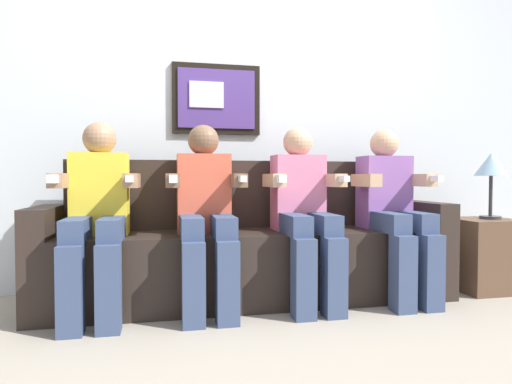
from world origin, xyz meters
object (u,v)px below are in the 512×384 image
(person_rightmost, at_px, (393,206))
(couch, at_px, (250,251))
(person_leftmost, at_px, (97,210))
(person_left_center, at_px, (205,208))
(person_right_center, at_px, (304,207))
(table_lamp, at_px, (491,167))

(person_rightmost, bearing_deg, couch, 169.50)
(person_leftmost, xyz_separation_m, person_rightmost, (1.82, 0.00, -0.00))
(couch, xyz_separation_m, person_leftmost, (-0.91, -0.17, 0.29))
(person_left_center, distance_m, person_right_center, 0.61)
(person_leftmost, height_order, person_left_center, same)
(couch, bearing_deg, person_left_center, -150.85)
(person_leftmost, distance_m, table_lamp, 2.60)
(person_leftmost, distance_m, person_left_center, 0.61)
(couch, xyz_separation_m, person_right_center, (0.30, -0.17, 0.29))
(table_lamp, bearing_deg, person_rightmost, -176.82)
(person_leftmost, bearing_deg, person_rightmost, 0.01)
(person_left_center, distance_m, table_lamp, 2.00)
(couch, relative_size, person_right_center, 2.32)
(person_right_center, height_order, table_lamp, person_right_center)
(couch, relative_size, person_leftmost, 2.32)
(person_rightmost, height_order, table_lamp, person_rightmost)
(person_left_center, relative_size, table_lamp, 2.41)
(person_rightmost, relative_size, table_lamp, 2.41)
(person_leftmost, bearing_deg, table_lamp, 0.95)
(couch, relative_size, person_left_center, 2.32)
(person_leftmost, relative_size, person_right_center, 1.00)
(person_right_center, distance_m, table_lamp, 1.40)
(person_left_center, relative_size, person_right_center, 1.00)
(person_right_center, xyz_separation_m, person_rightmost, (0.61, 0.00, -0.00))
(person_rightmost, bearing_deg, person_left_center, -179.98)
(person_right_center, relative_size, person_rightmost, 1.00)
(person_left_center, distance_m, person_rightmost, 1.21)
(table_lamp, bearing_deg, person_leftmost, -179.05)
(person_leftmost, height_order, person_right_center, same)
(person_leftmost, relative_size, table_lamp, 2.41)
(couch, distance_m, person_leftmost, 0.97)
(couch, height_order, person_left_center, person_left_center)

